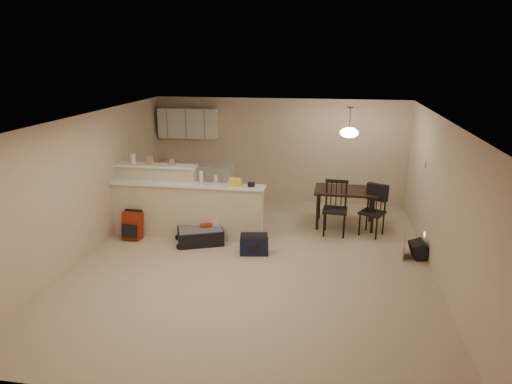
% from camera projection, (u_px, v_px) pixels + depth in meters
% --- Properties ---
extents(room, '(7.00, 7.02, 2.50)m').
position_uv_depth(room, '(255.00, 193.00, 7.65)').
color(room, '#C6B198').
rests_on(room, ground).
extents(breakfast_bar, '(3.08, 0.58, 1.39)m').
position_uv_depth(breakfast_bar, '(176.00, 205.00, 9.04)').
color(breakfast_bar, beige).
rests_on(breakfast_bar, ground).
extents(upper_cabinets, '(1.40, 0.34, 0.70)m').
position_uv_depth(upper_cabinets, '(188.00, 123.00, 10.95)').
color(upper_cabinets, white).
rests_on(upper_cabinets, room).
extents(kitchen_counter, '(1.80, 0.60, 0.90)m').
position_uv_depth(kitchen_counter, '(197.00, 183.00, 11.21)').
color(kitchen_counter, white).
rests_on(kitchen_counter, ground).
extents(thermostat, '(0.02, 0.12, 0.12)m').
position_uv_depth(thermostat, '(425.00, 164.00, 8.57)').
color(thermostat, beige).
rests_on(thermostat, room).
extents(jar, '(0.10, 0.10, 0.20)m').
position_uv_depth(jar, '(133.00, 159.00, 9.06)').
color(jar, silver).
rests_on(jar, breakfast_bar).
extents(cereal_box, '(0.10, 0.07, 0.16)m').
position_uv_depth(cereal_box, '(150.00, 160.00, 9.01)').
color(cereal_box, tan).
rests_on(cereal_box, breakfast_bar).
extents(small_box, '(0.08, 0.06, 0.12)m').
position_uv_depth(small_box, '(172.00, 162.00, 8.95)').
color(small_box, tan).
rests_on(small_box, breakfast_bar).
extents(bottle_a, '(0.07, 0.07, 0.26)m').
position_uv_depth(bottle_a, '(201.00, 178.00, 8.70)').
color(bottle_a, silver).
rests_on(bottle_a, breakfast_bar).
extents(bottle_b, '(0.06, 0.06, 0.18)m').
position_uv_depth(bottle_b, '(216.00, 180.00, 8.67)').
color(bottle_b, silver).
rests_on(bottle_b, breakfast_bar).
extents(bag_lump, '(0.22, 0.18, 0.14)m').
position_uv_depth(bag_lump, '(235.00, 182.00, 8.61)').
color(bag_lump, tan).
rests_on(bag_lump, breakfast_bar).
extents(pouch, '(0.12, 0.10, 0.08)m').
position_uv_depth(pouch, '(251.00, 185.00, 8.57)').
color(pouch, tan).
rests_on(pouch, breakfast_bar).
extents(dining_table, '(1.28, 0.87, 0.79)m').
position_uv_depth(dining_table, '(346.00, 194.00, 9.48)').
color(dining_table, black).
rests_on(dining_table, ground).
extents(pendant_lamp, '(0.36, 0.36, 0.62)m').
position_uv_depth(pendant_lamp, '(349.00, 132.00, 9.10)').
color(pendant_lamp, brown).
rests_on(pendant_lamp, room).
extents(dining_chair_near, '(0.50, 0.48, 1.09)m').
position_uv_depth(dining_chair_near, '(335.00, 209.00, 9.05)').
color(dining_chair_near, black).
rests_on(dining_chair_near, ground).
extents(dining_chair_far, '(0.58, 0.58, 1.00)m').
position_uv_depth(dining_chair_far, '(372.00, 211.00, 9.02)').
color(dining_chair_far, black).
rests_on(dining_chair_far, ground).
extents(suitcase, '(0.99, 0.82, 0.29)m').
position_uv_depth(suitcase, '(201.00, 236.00, 8.73)').
color(suitcase, black).
rests_on(suitcase, ground).
extents(red_backpack, '(0.37, 0.23, 0.54)m').
position_uv_depth(red_backpack, '(133.00, 225.00, 8.91)').
color(red_backpack, maroon).
rests_on(red_backpack, ground).
extents(navy_duffel, '(0.55, 0.36, 0.28)m').
position_uv_depth(navy_duffel, '(254.00, 246.00, 8.27)').
color(navy_duffel, '#121739').
rests_on(navy_duffel, ground).
extents(black_daypack, '(0.28, 0.37, 0.30)m').
position_uv_depth(black_daypack, '(419.00, 250.00, 8.10)').
color(black_daypack, black).
rests_on(black_daypack, ground).
extents(cardboard_sheet, '(0.09, 0.43, 0.33)m').
position_uv_depth(cardboard_sheet, '(404.00, 249.00, 8.11)').
color(cardboard_sheet, tan).
rests_on(cardboard_sheet, ground).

